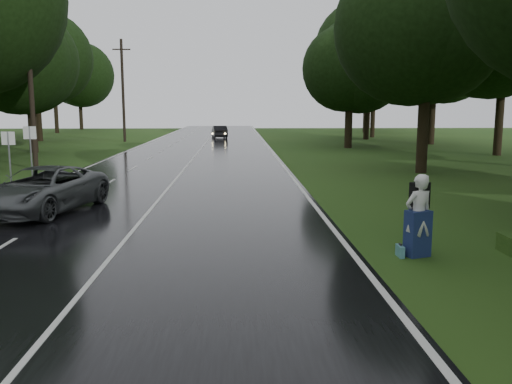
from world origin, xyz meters
TOP-DOWN VIEW (x-y plane):
  - ground at (0.00, 0.00)m, footprint 160.00×160.00m
  - road at (0.00, 20.00)m, footprint 12.00×140.00m
  - lane_center at (0.00, 20.00)m, footprint 0.12×140.00m
  - grey_car at (-3.57, 7.02)m, footprint 3.71×5.90m
  - far_car at (1.08, 50.44)m, footprint 2.02×4.42m
  - hitchhiker at (7.34, 1.29)m, footprint 0.85×0.81m
  - suitcase at (6.91, 1.23)m, footprint 0.12×0.39m
  - utility_pole_mid at (-8.50, 19.93)m, footprint 1.80×0.28m
  - utility_pole_far at (-8.50, 44.84)m, footprint 1.80×0.28m
  - road_sign_a at (-7.20, 13.30)m, footprint 0.59×0.10m
  - road_sign_b at (-7.20, 15.86)m, footprint 0.63×0.10m
  - tree_left_e at (-13.02, 31.98)m, footprint 7.63×7.63m
  - tree_left_f at (-17.64, 46.31)m, footprint 9.47×9.47m
  - tree_right_d at (13.08, 17.69)m, footprint 8.87×8.87m
  - tree_right_e at (12.79, 35.69)m, footprint 7.72×7.72m
  - tree_right_f at (17.32, 47.93)m, footprint 10.08×10.08m

SIDE VIEW (x-z plane):
  - ground at x=0.00m, z-range 0.00..0.00m
  - utility_pole_mid at x=-8.50m, z-range -4.98..4.98m
  - utility_pole_far at x=-8.50m, z-range -5.15..5.15m
  - road_sign_a at x=-7.20m, z-range -1.24..1.24m
  - road_sign_b at x=-7.20m, z-range -1.31..1.31m
  - tree_left_e at x=-13.02m, z-range -5.96..5.96m
  - tree_left_f at x=-17.64m, z-range -7.40..7.40m
  - tree_right_d at x=13.08m, z-range -6.93..6.93m
  - tree_right_e at x=12.79m, z-range -6.03..6.03m
  - tree_right_f at x=17.32m, z-range -7.88..7.88m
  - road at x=0.00m, z-range 0.00..0.04m
  - lane_center at x=0.00m, z-range 0.04..0.05m
  - suitcase at x=6.91m, z-range 0.00..0.28m
  - far_car at x=1.08m, z-range 0.04..1.45m
  - grey_car at x=-3.57m, z-range 0.04..1.56m
  - hitchhiker at x=7.34m, z-range -0.07..1.93m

